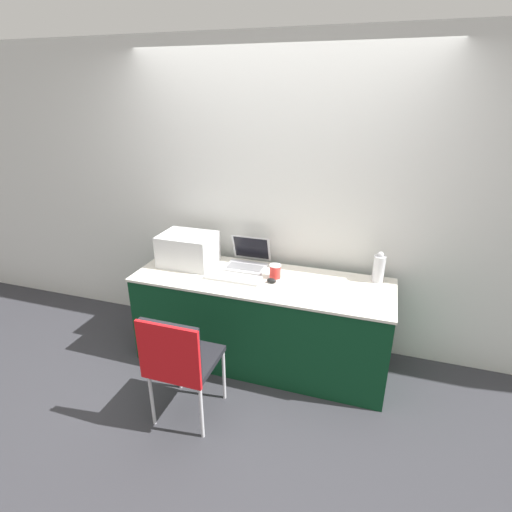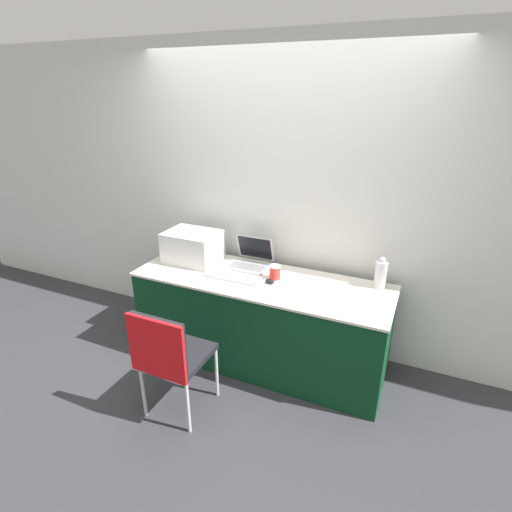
{
  "view_description": "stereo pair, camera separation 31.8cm",
  "coord_description": "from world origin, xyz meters",
  "px_view_note": "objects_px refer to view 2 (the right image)",
  "views": [
    {
      "loc": [
        0.85,
        -2.42,
        2.18
      ],
      "look_at": [
        -0.06,
        0.37,
        0.95
      ],
      "focal_mm": 28.0,
      "sensor_mm": 36.0,
      "label": 1
    },
    {
      "loc": [
        1.15,
        -2.31,
        2.18
      ],
      "look_at": [
        -0.06,
        0.37,
        0.95
      ],
      "focal_mm": 28.0,
      "sensor_mm": 36.0,
      "label": 2
    }
  ],
  "objects_px": {
    "printer": "(193,246)",
    "metal_pitcher": "(381,274)",
    "laptop_left": "(250,260)",
    "external_keyboard": "(233,277)",
    "chair": "(168,352)",
    "coffee_cup": "(275,272)",
    "mouse": "(270,281)"
  },
  "relations": [
    {
      "from": "coffee_cup",
      "to": "mouse",
      "type": "xyz_separation_m",
      "value": [
        -0.0,
        -0.1,
        -0.04
      ]
    },
    {
      "from": "mouse",
      "to": "laptop_left",
      "type": "bearing_deg",
      "value": 138.46
    },
    {
      "from": "laptop_left",
      "to": "external_keyboard",
      "type": "bearing_deg",
      "value": -95.61
    },
    {
      "from": "laptop_left",
      "to": "metal_pitcher",
      "type": "relative_size",
      "value": 1.35
    },
    {
      "from": "printer",
      "to": "chair",
      "type": "height_order",
      "value": "printer"
    },
    {
      "from": "printer",
      "to": "metal_pitcher",
      "type": "relative_size",
      "value": 1.81
    },
    {
      "from": "external_keyboard",
      "to": "metal_pitcher",
      "type": "xyz_separation_m",
      "value": [
        1.11,
        0.32,
        0.11
      ]
    },
    {
      "from": "laptop_left",
      "to": "metal_pitcher",
      "type": "bearing_deg",
      "value": 1.94
    },
    {
      "from": "laptop_left",
      "to": "mouse",
      "type": "relative_size",
      "value": 4.46
    },
    {
      "from": "external_keyboard",
      "to": "laptop_left",
      "type": "bearing_deg",
      "value": 84.39
    },
    {
      "from": "external_keyboard",
      "to": "chair",
      "type": "distance_m",
      "value": 0.83
    },
    {
      "from": "printer",
      "to": "metal_pitcher",
      "type": "bearing_deg",
      "value": 5.65
    },
    {
      "from": "printer",
      "to": "mouse",
      "type": "height_order",
      "value": "printer"
    },
    {
      "from": "external_keyboard",
      "to": "mouse",
      "type": "distance_m",
      "value": 0.32
    },
    {
      "from": "metal_pitcher",
      "to": "coffee_cup",
      "type": "bearing_deg",
      "value": -166.43
    },
    {
      "from": "laptop_left",
      "to": "metal_pitcher",
      "type": "xyz_separation_m",
      "value": [
        1.08,
        0.04,
        0.06
      ]
    },
    {
      "from": "external_keyboard",
      "to": "coffee_cup",
      "type": "bearing_deg",
      "value": 22.12
    },
    {
      "from": "printer",
      "to": "external_keyboard",
      "type": "xyz_separation_m",
      "value": [
        0.48,
        -0.16,
        -0.14
      ]
    },
    {
      "from": "mouse",
      "to": "printer",
      "type": "bearing_deg",
      "value": 170.38
    },
    {
      "from": "laptop_left",
      "to": "external_keyboard",
      "type": "relative_size",
      "value": 0.74
    },
    {
      "from": "printer",
      "to": "external_keyboard",
      "type": "bearing_deg",
      "value": -18.86
    },
    {
      "from": "printer",
      "to": "mouse",
      "type": "distance_m",
      "value": 0.81
    },
    {
      "from": "coffee_cup",
      "to": "metal_pitcher",
      "type": "xyz_separation_m",
      "value": [
        0.79,
        0.19,
        0.06
      ]
    },
    {
      "from": "external_keyboard",
      "to": "chair",
      "type": "relative_size",
      "value": 0.53
    },
    {
      "from": "coffee_cup",
      "to": "metal_pitcher",
      "type": "height_order",
      "value": "metal_pitcher"
    },
    {
      "from": "printer",
      "to": "laptop_left",
      "type": "height_order",
      "value": "printer"
    },
    {
      "from": "mouse",
      "to": "chair",
      "type": "height_order",
      "value": "chair"
    },
    {
      "from": "laptop_left",
      "to": "coffee_cup",
      "type": "height_order",
      "value": "laptop_left"
    },
    {
      "from": "coffee_cup",
      "to": "chair",
      "type": "relative_size",
      "value": 0.13
    },
    {
      "from": "laptop_left",
      "to": "chair",
      "type": "xyz_separation_m",
      "value": [
        -0.11,
        -1.07,
        -0.28
      ]
    },
    {
      "from": "external_keyboard",
      "to": "coffee_cup",
      "type": "xyz_separation_m",
      "value": [
        0.32,
        0.13,
        0.05
      ]
    },
    {
      "from": "printer",
      "to": "chair",
      "type": "bearing_deg",
      "value": -67.8
    }
  ]
}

